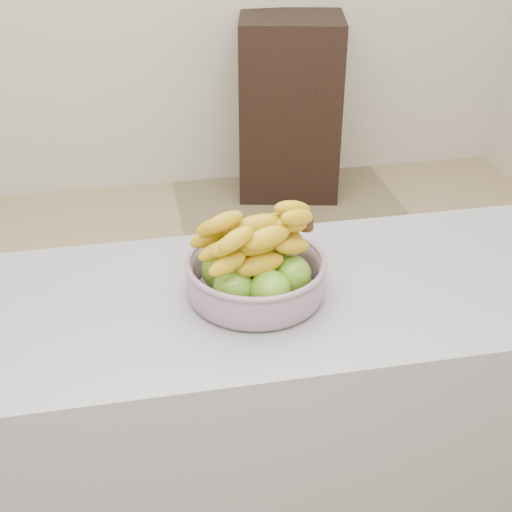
# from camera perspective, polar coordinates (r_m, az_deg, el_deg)

# --- Properties ---
(ground) EXTENTS (4.00, 4.00, 0.00)m
(ground) POSITION_cam_1_polar(r_m,az_deg,el_deg) (2.62, -2.57, -12.49)
(ground) COLOR tan
(ground) RESTS_ON ground
(counter) EXTENTS (2.00, 0.60, 0.90)m
(counter) POSITION_cam_1_polar(r_m,az_deg,el_deg) (1.90, -0.10, -14.40)
(counter) COLOR gray
(counter) RESTS_ON ground
(cabinet) EXTENTS (0.62, 0.54, 0.98)m
(cabinet) POSITION_cam_1_polar(r_m,az_deg,el_deg) (4.00, 2.72, 11.76)
(cabinet) COLOR black
(cabinet) RESTS_ON ground
(fruit_bowl) EXTENTS (0.32, 0.32, 0.20)m
(fruit_bowl) POSITION_cam_1_polar(r_m,az_deg,el_deg) (1.57, 0.01, -1.13)
(fruit_bowl) COLOR #929DB0
(fruit_bowl) RESTS_ON counter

